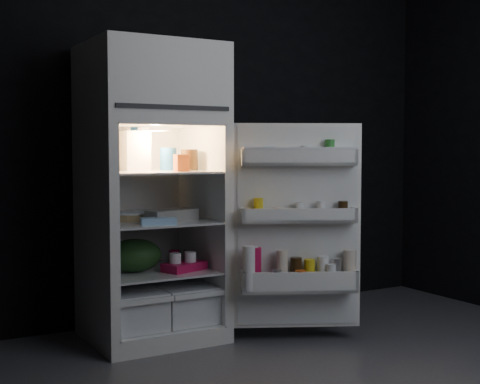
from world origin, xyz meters
TOP-DOWN VIEW (x-y plane):
  - wall_back at (0.00, 1.70)m, footprint 4.00×0.00m
  - refrigerator at (-0.43, 1.32)m, footprint 0.76×0.71m
  - fridge_door at (0.29, 0.78)m, footprint 0.73×0.49m
  - milk_jug at (-0.51, 1.36)m, footprint 0.16×0.16m
  - mayo_jar at (-0.31, 1.31)m, footprint 0.13×0.13m
  - jam_jar at (-0.20, 1.25)m, footprint 0.11×0.11m
  - amber_bottle at (-0.70, 1.38)m, footprint 0.09×0.09m
  - small_carton at (-0.31, 1.11)m, footprint 0.08×0.06m
  - egg_carton at (-0.34, 1.18)m, footprint 0.34×0.21m
  - pie at (-0.51, 1.39)m, footprint 0.42×0.42m
  - flat_package at (-0.49, 1.05)m, footprint 0.22×0.15m
  - wrapped_pkg at (-0.24, 1.42)m, footprint 0.16×0.14m
  - produce_bag at (-0.55, 1.27)m, footprint 0.40×0.37m
  - yogurt_tray at (-0.28, 1.15)m, footprint 0.30×0.22m
  - small_can_red at (-0.24, 1.39)m, footprint 0.07×0.07m
  - small_can_silver at (-0.15, 1.37)m, footprint 0.07×0.07m

SIDE VIEW (x-z plane):
  - yogurt_tray at x=-0.28m, z-range 0.43..0.48m
  - small_can_red at x=-0.24m, z-range 0.43..0.52m
  - small_can_silver at x=-0.15m, z-range 0.43..0.52m
  - produce_bag at x=-0.55m, z-range 0.43..0.62m
  - fridge_door at x=0.29m, z-range 0.07..1.29m
  - pie at x=-0.51m, z-range 0.73..0.77m
  - flat_package at x=-0.49m, z-range 0.73..0.77m
  - wrapped_pkg at x=-0.24m, z-range 0.73..0.78m
  - egg_carton at x=-0.34m, z-range 0.73..0.80m
  - refrigerator at x=-0.43m, z-range 0.07..1.85m
  - small_carton at x=-0.31m, z-range 1.03..1.13m
  - jam_jar at x=-0.20m, z-range 1.03..1.16m
  - mayo_jar at x=-0.31m, z-range 1.03..1.17m
  - amber_bottle at x=-0.70m, z-range 1.03..1.25m
  - milk_jug at x=-0.51m, z-range 1.03..1.27m
  - wall_back at x=0.00m, z-range 0.00..2.70m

